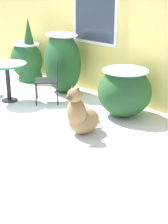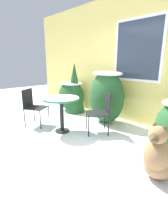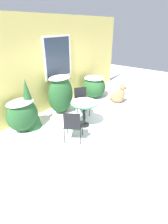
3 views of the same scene
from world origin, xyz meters
name	(u,v)px [view 1 (image 1 of 3)]	position (x,y,z in m)	size (l,w,h in m)	color
ground_plane	(4,113)	(0.00, 0.00, 0.00)	(16.00, 16.00, 0.00)	white
house_wall	(91,18)	(0.01, 2.20, 1.57)	(8.00, 0.10, 3.11)	#E5D16B
shrub_left	(26,59)	(-1.83, 1.73, 0.50)	(0.95, 0.71, 0.93)	#235128
shrub_middle	(62,61)	(-0.32, 1.66, 0.69)	(0.97, 0.68, 1.31)	#235128
shrub_right	(125,90)	(1.55, 1.56, 0.48)	(0.96, 0.96, 0.89)	#235128
evergreen_bush	(29,50)	(-1.61, 1.68, 0.75)	(0.62, 0.62, 1.50)	#235128
patio_table	(7,70)	(-0.57, 0.46, 0.65)	(0.80, 0.80, 0.78)	black
patio_chair_near_table	(51,78)	(0.05, 1.05, 0.50)	(0.64, 0.64, 0.89)	black
dog	(81,116)	(1.64, 0.44, 0.29)	(0.44, 0.75, 0.81)	#937047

